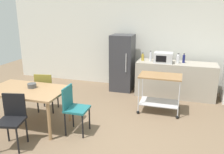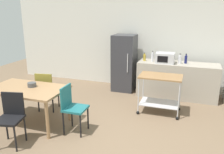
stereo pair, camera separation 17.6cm
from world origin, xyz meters
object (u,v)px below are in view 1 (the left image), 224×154
Objects in this scene: bottle_soda at (151,57)px; fruit_bowl at (32,86)px; chair_teal at (74,106)px; microwave at (163,58)px; bottle_sparkling_water at (143,57)px; bottle_vinegar at (184,59)px; refrigerator at (122,63)px; dining_table at (27,93)px; kitchen_cart at (160,87)px; chair_olive at (46,89)px; bottle_olive_oil at (178,59)px; chair_black at (12,117)px.

bottle_soda is 1.60× the size of fruit_bowl.
chair_teal is 1.93× the size of microwave.
bottle_sparkling_water is 0.87× the size of bottle_vinegar.
dining_table is at bearing -115.14° from refrigerator.
dining_table is 3.82m from bottle_vinegar.
dining_table is 1.65× the size of kitchen_cart.
bottle_soda reaches higher than kitchen_cart.
chair_olive is 3.32× the size of bottle_soda.
bottle_soda is at bearing 166.37° from microwave.
bottle_olive_oil reaches higher than fruit_bowl.
chair_olive is 0.98× the size of kitchen_cart.
dining_table is 3.26× the size of microwave.
bottle_soda is 0.70m from bottle_olive_oil.
chair_black and chair_olive have the same top height.
dining_table is 3.66m from bottle_olive_oil.
kitchen_cart is 1.26m from bottle_soda.
bottle_olive_oil is at bearing -2.83° from bottle_soda.
bottle_vinegar reaches higher than bottle_sparkling_water.
bottle_vinegar is at bearing 41.18° from fruit_bowl.
chair_olive is at bearing -143.44° from microwave.
bottle_sparkling_water is (0.82, 2.50, 0.47)m from chair_teal.
microwave reaches higher than kitchen_cart.
refrigerator reaches higher than chair_black.
bottle_olive_oil is (0.70, -0.03, -0.01)m from bottle_soda.
refrigerator is at bearing 64.86° from dining_table.
microwave reaches higher than bottle_sparkling_water.
kitchen_cart is 4.31× the size of bottle_sparkling_water.
fruit_bowl is (-0.16, 0.81, 0.28)m from chair_black.
bottle_soda reaches higher than chair_black.
dining_table is at bearing -125.79° from bottle_sparkling_water.
bottle_vinegar is 1.44× the size of fruit_bowl.
bottle_sparkling_water is at bearing 51.05° from chair_black.
fruit_bowl is (-1.95, -2.39, -0.22)m from bottle_soda.
dining_table is 2.87m from refrigerator.
bottle_vinegar is (2.63, 3.25, 0.48)m from chair_black.
bottle_vinegar is (2.84, 2.54, 0.33)m from dining_table.
fruit_bowl is (0.07, -0.56, 0.28)m from chair_olive.
kitchen_cart is at bearing -46.30° from refrigerator.
fruit_bowl is (0.05, 0.10, 0.12)m from dining_table.
chair_olive is (-0.22, 1.37, 0.00)m from chair_black.
fruit_bowl is at bearing -134.77° from microwave.
dining_table is at bearing 93.77° from chair_black.
refrigerator is (0.24, 2.60, 0.26)m from chair_teal.
refrigerator is at bearing -132.58° from chair_olive.
refrigerator is 1.70× the size of kitchen_cart.
chair_olive reaches higher than dining_table.
kitchen_cart is at bearing -62.29° from bottle_sparkling_water.
bottle_vinegar is (2.86, 1.88, 0.48)m from chair_olive.
chair_olive is at bearing -163.46° from kitchen_cart.
dining_table is 1.69× the size of chair_teal.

